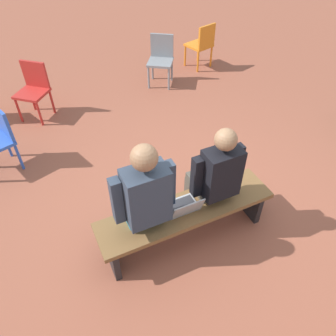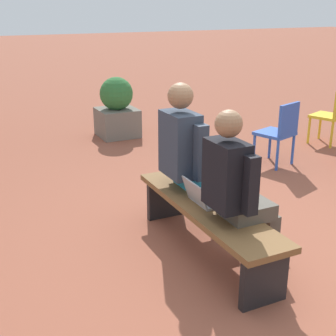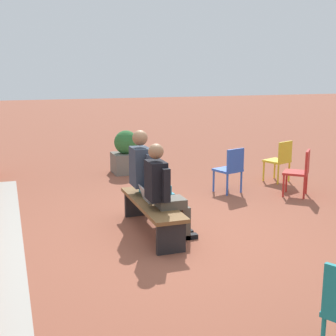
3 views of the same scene
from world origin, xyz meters
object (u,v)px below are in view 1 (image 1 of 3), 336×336
(person_student, at_px, (214,175))
(laptop, at_px, (184,207))
(bench, at_px, (186,215))
(plastic_chair_mid_courtyard, at_px, (202,43))
(person_adult, at_px, (142,197))
(plastic_chair_far_right, at_px, (161,57))
(plastic_chair_foreground, at_px, (34,87))

(person_student, xyz_separation_m, laptop, (0.36, 0.08, -0.20))
(bench, xyz_separation_m, plastic_chair_mid_courtyard, (-2.17, -3.49, 0.13))
(bench, bearing_deg, laptop, 17.47)
(plastic_chair_mid_courtyard, bearing_deg, person_student, 61.70)
(person_adult, relative_size, laptop, 4.36)
(plastic_chair_far_right, bearing_deg, plastic_chair_mid_courtyard, -166.42)
(person_adult, distance_m, plastic_chair_mid_courtyard, 4.29)
(person_student, distance_m, plastic_chair_far_right, 3.32)
(person_adult, distance_m, plastic_chair_foreground, 3.08)
(person_student, distance_m, laptop, 0.42)
(person_student, distance_m, plastic_chair_mid_courtyard, 3.89)
(laptop, bearing_deg, person_adult, -12.23)
(bench, xyz_separation_m, plastic_chair_foreground, (0.98, -3.09, 0.13))
(person_adult, bearing_deg, plastic_chair_mid_courtyard, -127.13)
(person_adult, bearing_deg, person_student, 179.63)
(laptop, xyz_separation_m, plastic_chair_far_right, (-1.25, -3.27, -0.02))
(bench, relative_size, person_student, 1.37)
(person_student, height_order, laptop, person_student)
(person_student, relative_size, plastic_chair_foreground, 1.56)
(plastic_chair_mid_courtyard, relative_size, plastic_chair_far_right, 1.00)
(person_student, relative_size, plastic_chair_far_right, 1.56)
(plastic_chair_mid_courtyard, height_order, plastic_chair_far_right, same)
(plastic_chair_mid_courtyard, height_order, plastic_chair_foreground, same)
(bench, xyz_separation_m, plastic_chair_far_right, (-1.21, -3.26, 0.13))
(bench, relative_size, person_adult, 1.29)
(plastic_chair_mid_courtyard, xyz_separation_m, plastic_chair_foreground, (3.15, 0.40, 0.00))
(person_student, xyz_separation_m, plastic_chair_foreground, (1.31, -3.02, -0.22))
(plastic_chair_far_right, bearing_deg, person_student, 74.51)
(person_student, bearing_deg, plastic_chair_mid_courtyard, -118.30)
(person_student, height_order, plastic_chair_foreground, person_student)
(laptop, xyz_separation_m, plastic_chair_foreground, (0.94, -3.10, -0.02))
(plastic_chair_mid_courtyard, xyz_separation_m, plastic_chair_far_right, (0.96, 0.23, 0.00))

